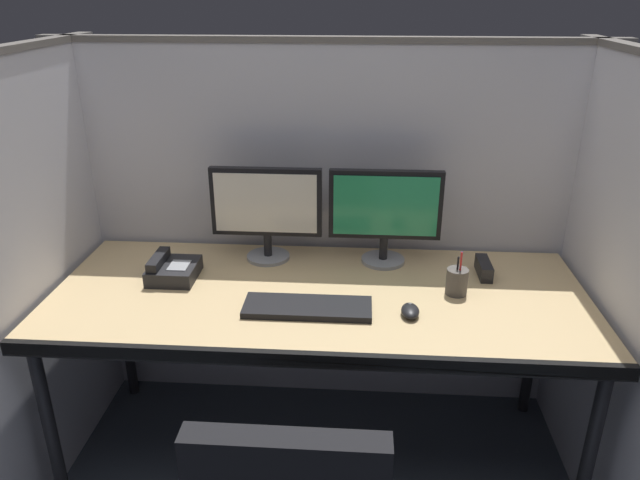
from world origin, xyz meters
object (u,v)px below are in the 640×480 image
monitor_left (266,208)px  monitor_right (385,211)px  pen_cup (457,281)px  red_stapler (484,268)px  computer_mouse (410,311)px  keyboard_main (308,307)px  desk_phone (172,270)px  desk (319,306)px

monitor_left → monitor_right: (0.46, 0.00, 0.00)m
pen_cup → red_stapler: size_ratio=1.09×
pen_cup → red_stapler: (0.12, 0.16, -0.02)m
monitor_left → monitor_right: 0.46m
monitor_right → computer_mouse: bearing=-79.3°
monitor_left → keyboard_main: bearing=-64.2°
pen_cup → red_stapler: bearing=51.9°
desk_phone → red_stapler: 1.17m
monitor_left → computer_mouse: bearing=-37.7°
red_stapler → desk_phone: bearing=-174.7°
monitor_left → computer_mouse: size_ratio=4.48×
computer_mouse → desk_phone: desk_phone is taller
pen_cup → monitor_right: bearing=135.3°
monitor_left → monitor_right: bearing=0.0°
pen_cup → red_stapler: 0.20m
computer_mouse → desk_phone: bearing=166.0°
monitor_right → desk_phone: bearing=-165.9°
desk → monitor_right: bearing=50.4°
keyboard_main → pen_cup: bearing=16.8°
monitor_left → red_stapler: bearing=-6.2°
monitor_left → red_stapler: size_ratio=2.87×
computer_mouse → monitor_left: bearing=142.3°
desk → desk_phone: bearing=171.2°
monitor_right → red_stapler: (0.37, -0.09, -0.19)m
computer_mouse → pen_cup: bearing=43.8°
computer_mouse → monitor_right: bearing=100.7°
desk → computer_mouse: (0.31, -0.13, 0.07)m
desk → keyboard_main: (-0.03, -0.12, 0.06)m
pen_cup → computer_mouse: bearing=-136.2°
red_stapler → monitor_left: bearing=173.8°
desk → monitor_left: size_ratio=4.42×
monitor_left → desk: bearing=-51.6°
keyboard_main → red_stapler: 0.71m
desk → keyboard_main: 0.14m
pen_cup → desk: bearing=-176.0°
desk → computer_mouse: bearing=-22.8°
monitor_right → desk_phone: monitor_right is taller
computer_mouse → pen_cup: (0.17, 0.17, 0.03)m
desk → pen_cup: (0.48, 0.03, 0.10)m
keyboard_main → pen_cup: size_ratio=2.63×
monitor_right → keyboard_main: 0.52m
monitor_left → desk_phone: size_ratio=2.26×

